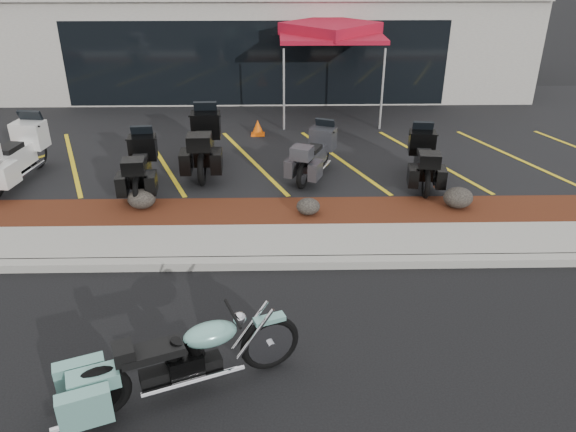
{
  "coord_description": "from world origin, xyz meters",
  "views": [
    {
      "loc": [
        0.62,
        -7.38,
        5.15
      ],
      "look_at": [
        0.8,
        1.2,
        0.83
      ],
      "focal_mm": 35.0,
      "sensor_mm": 36.0,
      "label": 1
    }
  ],
  "objects_px": {
    "hero_cruiser": "(270,336)",
    "traffic_cone": "(258,127)",
    "touring_white": "(35,140)",
    "popup_canopy": "(330,31)"
  },
  "relations": [
    {
      "from": "hero_cruiser",
      "to": "popup_canopy",
      "type": "bearing_deg",
      "value": 59.79
    },
    {
      "from": "traffic_cone",
      "to": "touring_white",
      "type": "bearing_deg",
      "value": -155.31
    },
    {
      "from": "popup_canopy",
      "to": "traffic_cone",
      "type": "bearing_deg",
      "value": -145.23
    },
    {
      "from": "hero_cruiser",
      "to": "popup_canopy",
      "type": "xyz_separation_m",
      "value": [
        1.69,
        11.07,
        2.1
      ]
    },
    {
      "from": "hero_cruiser",
      "to": "popup_canopy",
      "type": "relative_size",
      "value": 0.93
    },
    {
      "from": "touring_white",
      "to": "popup_canopy",
      "type": "xyz_separation_m",
      "value": [
        7.24,
        4.21,
        1.78
      ]
    },
    {
      "from": "hero_cruiser",
      "to": "traffic_cone",
      "type": "bearing_deg",
      "value": 71.05
    },
    {
      "from": "touring_white",
      "to": "popup_canopy",
      "type": "height_order",
      "value": "popup_canopy"
    },
    {
      "from": "popup_canopy",
      "to": "touring_white",
      "type": "bearing_deg",
      "value": -156.3
    },
    {
      "from": "hero_cruiser",
      "to": "popup_canopy",
      "type": "height_order",
      "value": "popup_canopy"
    }
  ]
}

